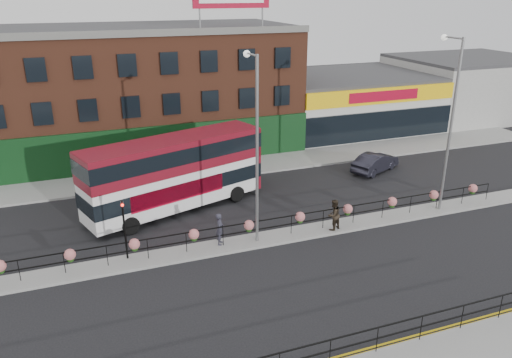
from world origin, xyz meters
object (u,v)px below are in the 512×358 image
object	(u,v)px
lamp_column_east	(450,111)
car	(375,162)
pedestrian_a	(220,229)
pedestrian_b	(334,215)
lamp_column_west	(255,135)
double_decker_bus	(175,167)

from	to	relation	value
lamp_column_east	car	bearing A→B (deg)	87.97
pedestrian_a	pedestrian_b	world-z (taller)	pedestrian_b
car	lamp_column_west	bearing A→B (deg)	95.60
car	pedestrian_a	size ratio (longest dim) A/B	2.62
double_decker_bus	car	size ratio (longest dim) A/B	2.53
lamp_column_east	pedestrian_a	bearing A→B (deg)	179.49
car	lamp_column_east	distance (m)	9.30
car	pedestrian_b	xyz separation A→B (m)	(-7.92, -7.87, 0.34)
pedestrian_a	car	bearing A→B (deg)	-39.24
car	lamp_column_east	xyz separation A→B (m)	(-0.26, -7.40, 5.62)
pedestrian_b	car	bearing A→B (deg)	-155.31
lamp_column_east	pedestrian_b	bearing A→B (deg)	-176.54
pedestrian_a	pedestrian_b	size ratio (longest dim) A/B	0.97
pedestrian_a	lamp_column_east	size ratio (longest dim) A/B	0.17
car	pedestrian_b	size ratio (longest dim) A/B	2.55
pedestrian_a	lamp_column_west	bearing A→B (deg)	-68.31
pedestrian_b	lamp_column_west	world-z (taller)	lamp_column_west
double_decker_bus	lamp_column_east	world-z (taller)	lamp_column_east
pedestrian_a	lamp_column_east	distance (m)	15.17
lamp_column_west	pedestrian_b	bearing A→B (deg)	-6.34
double_decker_bus	lamp_column_east	size ratio (longest dim) A/B	1.13
pedestrian_b	lamp_column_east	xyz separation A→B (m)	(7.65, 0.46, 5.28)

